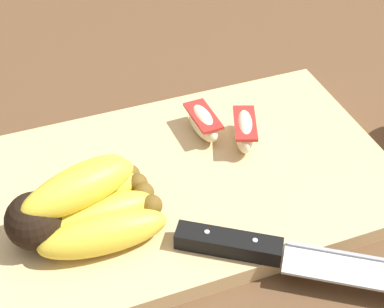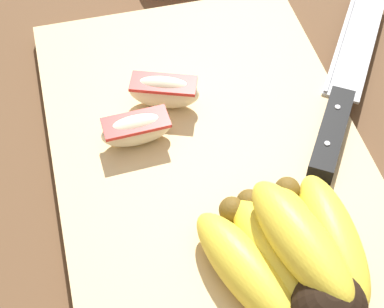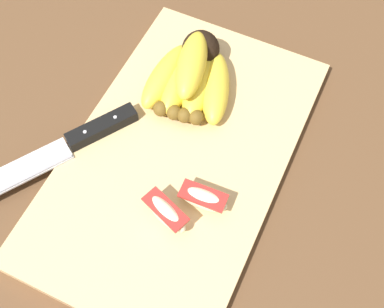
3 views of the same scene
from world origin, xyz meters
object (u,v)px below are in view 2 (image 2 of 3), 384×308
Objects in this scene: chefs_knife at (340,96)px; apple_wedge_middle at (136,129)px; banana_bunch at (297,259)px; apple_wedge_near at (164,91)px.

chefs_knife is 3.85× the size of apple_wedge_middle.
banana_bunch reaches higher than chefs_knife.
apple_wedge_near is at bearing 138.28° from apple_wedge_middle.
banana_bunch is 0.21m from apple_wedge_near.
apple_wedge_near is at bearing -102.19° from chefs_knife.
banana_bunch is 2.28× the size of apple_wedge_middle.
apple_wedge_near is (-0.04, -0.16, 0.01)m from chefs_knife.
apple_wedge_near is at bearing -163.63° from banana_bunch.
banana_bunch is at bearing -32.84° from chefs_knife.
banana_bunch reaches higher than apple_wedge_middle.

